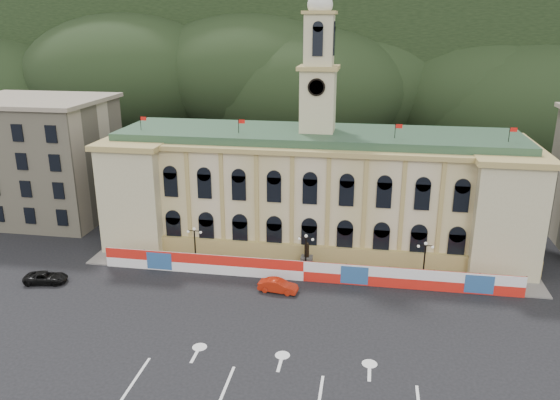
% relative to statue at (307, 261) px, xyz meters
% --- Properties ---
extents(ground, '(260.00, 260.00, 0.00)m').
position_rel_statue_xyz_m(ground, '(0.00, -18.00, -1.19)').
color(ground, black).
rests_on(ground, ground).
extents(lane_markings, '(26.00, 10.00, 0.02)m').
position_rel_statue_xyz_m(lane_markings, '(0.00, -23.00, -1.18)').
color(lane_markings, white).
rests_on(lane_markings, ground).
extents(hill_ridge, '(230.00, 80.00, 64.00)m').
position_rel_statue_xyz_m(hill_ridge, '(0.03, 103.99, 18.30)').
color(hill_ridge, black).
rests_on(hill_ridge, ground).
extents(city_hall, '(56.20, 17.60, 37.10)m').
position_rel_statue_xyz_m(city_hall, '(0.00, 9.63, 6.66)').
color(city_hall, beige).
rests_on(city_hall, ground).
extents(side_building_left, '(21.00, 17.00, 18.60)m').
position_rel_statue_xyz_m(side_building_left, '(-43.00, 12.93, 8.14)').
color(side_building_left, tan).
rests_on(side_building_left, ground).
extents(hoarding_fence, '(50.00, 0.44, 2.50)m').
position_rel_statue_xyz_m(hoarding_fence, '(0.06, -2.93, 0.06)').
color(hoarding_fence, red).
rests_on(hoarding_fence, ground).
extents(pavement, '(56.00, 5.50, 0.16)m').
position_rel_statue_xyz_m(pavement, '(0.00, -0.25, -1.11)').
color(pavement, slate).
rests_on(pavement, ground).
extents(statue, '(1.40, 1.40, 3.72)m').
position_rel_statue_xyz_m(statue, '(0.00, 0.00, 0.00)').
color(statue, '#595651').
rests_on(statue, ground).
extents(lamp_left, '(1.96, 0.44, 5.15)m').
position_rel_statue_xyz_m(lamp_left, '(-14.00, -1.00, 1.89)').
color(lamp_left, black).
rests_on(lamp_left, ground).
extents(lamp_center, '(1.96, 0.44, 5.15)m').
position_rel_statue_xyz_m(lamp_center, '(0.00, -1.00, 1.89)').
color(lamp_center, black).
rests_on(lamp_center, ground).
extents(lamp_right, '(1.96, 0.44, 5.15)m').
position_rel_statue_xyz_m(lamp_right, '(14.00, -1.00, 1.89)').
color(lamp_right, black).
rests_on(lamp_right, ground).
extents(red_sedan, '(2.66, 4.91, 1.49)m').
position_rel_statue_xyz_m(red_sedan, '(-2.52, -6.26, -0.44)').
color(red_sedan, '#B0200C').
rests_on(red_sedan, ground).
extents(black_suv, '(3.92, 5.70, 1.37)m').
position_rel_statue_xyz_m(black_suv, '(-29.97, -8.62, -0.50)').
color(black_suv, black).
rests_on(black_suv, ground).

